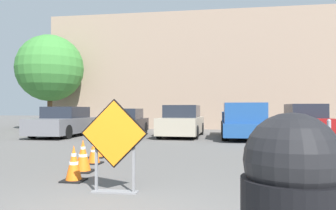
{
  "coord_description": "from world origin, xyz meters",
  "views": [
    {
      "loc": [
        1.28,
        -3.17,
        1.35
      ],
      "look_at": [
        -0.99,
        11.67,
        1.53
      ],
      "focal_mm": 35.0,
      "sensor_mm": 36.0,
      "label": 1
    }
  ],
  "objects_px": {
    "bollard_second": "(329,137)",
    "traffic_cone_fourth": "(97,147)",
    "road_closed_sign": "(114,141)",
    "pickup_truck": "(243,123)",
    "parked_car_nearest": "(65,122)",
    "traffic_cone_nearest": "(74,164)",
    "parked_car_third": "(182,122)",
    "traffic_cone_second": "(83,156)",
    "traffic_cone_fifth": "(105,140)",
    "parked_car_fourth": "(306,123)",
    "traffic_cone_third": "(94,151)",
    "bollard_nearest": "(271,137)",
    "parked_car_second": "(124,123)"
  },
  "relations": [
    {
      "from": "bollard_second",
      "to": "traffic_cone_fourth",
      "type": "bearing_deg",
      "value": -169.03
    },
    {
      "from": "road_closed_sign",
      "to": "pickup_truck",
      "type": "height_order",
      "value": "pickup_truck"
    },
    {
      "from": "road_closed_sign",
      "to": "parked_car_nearest",
      "type": "distance_m",
      "value": 11.74
    },
    {
      "from": "traffic_cone_nearest",
      "to": "parked_car_third",
      "type": "relative_size",
      "value": 0.16
    },
    {
      "from": "traffic_cone_second",
      "to": "parked_car_third",
      "type": "height_order",
      "value": "parked_car_third"
    },
    {
      "from": "parked_car_third",
      "to": "traffic_cone_second",
      "type": "bearing_deg",
      "value": 85.46
    },
    {
      "from": "traffic_cone_fifth",
      "to": "parked_car_fourth",
      "type": "xyz_separation_m",
      "value": [
        7.48,
        6.05,
        0.36
      ]
    },
    {
      "from": "bollard_second",
      "to": "parked_car_nearest",
      "type": "bearing_deg",
      "value": 153.52
    },
    {
      "from": "traffic_cone_fifth",
      "to": "parked_car_third",
      "type": "distance_m",
      "value": 6.3
    },
    {
      "from": "traffic_cone_third",
      "to": "bollard_nearest",
      "type": "xyz_separation_m",
      "value": [
        4.56,
        2.25,
        0.22
      ]
    },
    {
      "from": "traffic_cone_fourth",
      "to": "traffic_cone_nearest",
      "type": "bearing_deg",
      "value": -77.36
    },
    {
      "from": "parked_car_nearest",
      "to": "pickup_truck",
      "type": "distance_m",
      "value": 8.61
    },
    {
      "from": "pickup_truck",
      "to": "parked_car_fourth",
      "type": "height_order",
      "value": "pickup_truck"
    },
    {
      "from": "traffic_cone_second",
      "to": "traffic_cone_fourth",
      "type": "xyz_separation_m",
      "value": [
        -0.45,
        2.03,
        -0.05
      ]
    },
    {
      "from": "parked_car_nearest",
      "to": "parked_car_third",
      "type": "height_order",
      "value": "parked_car_third"
    },
    {
      "from": "traffic_cone_second",
      "to": "road_closed_sign",
      "type": "bearing_deg",
      "value": -52.8
    },
    {
      "from": "traffic_cone_second",
      "to": "traffic_cone_third",
      "type": "relative_size",
      "value": 1.1
    },
    {
      "from": "road_closed_sign",
      "to": "parked_car_fourth",
      "type": "xyz_separation_m",
      "value": [
        5.64,
        10.81,
        -0.11
      ]
    },
    {
      "from": "traffic_cone_second",
      "to": "parked_car_third",
      "type": "bearing_deg",
      "value": 83.05
    },
    {
      "from": "parked_car_third",
      "to": "bollard_second",
      "type": "xyz_separation_m",
      "value": [
        4.89,
        -5.92,
        -0.14
      ]
    },
    {
      "from": "parked_car_fourth",
      "to": "traffic_cone_fourth",
      "type": "bearing_deg",
      "value": 44.05
    },
    {
      "from": "parked_car_second",
      "to": "bollard_second",
      "type": "bearing_deg",
      "value": 140.91
    },
    {
      "from": "traffic_cone_nearest",
      "to": "traffic_cone_fourth",
      "type": "xyz_separation_m",
      "value": [
        -0.66,
        2.92,
        -0.04
      ]
    },
    {
      "from": "parked_car_third",
      "to": "parked_car_fourth",
      "type": "xyz_separation_m",
      "value": [
        5.74,
        0.0,
        0.02
      ]
    },
    {
      "from": "traffic_cone_third",
      "to": "parked_car_fourth",
      "type": "distance_m",
      "value": 10.78
    },
    {
      "from": "bollard_nearest",
      "to": "traffic_cone_nearest",
      "type": "bearing_deg",
      "value": -135.13
    },
    {
      "from": "traffic_cone_fifth",
      "to": "parked_car_nearest",
      "type": "relative_size",
      "value": 0.16
    },
    {
      "from": "parked_car_second",
      "to": "parked_car_fourth",
      "type": "xyz_separation_m",
      "value": [
        8.61,
        0.13,
        0.08
      ]
    },
    {
      "from": "parked_car_nearest",
      "to": "bollard_nearest",
      "type": "bearing_deg",
      "value": 150.18
    },
    {
      "from": "traffic_cone_fifth",
      "to": "parked_car_nearest",
      "type": "bearing_deg",
      "value": 126.46
    },
    {
      "from": "parked_car_nearest",
      "to": "parked_car_second",
      "type": "height_order",
      "value": "parked_car_nearest"
    },
    {
      "from": "traffic_cone_nearest",
      "to": "traffic_cone_third",
      "type": "height_order",
      "value": "traffic_cone_nearest"
    },
    {
      "from": "parked_car_second",
      "to": "pickup_truck",
      "type": "relative_size",
      "value": 0.84
    },
    {
      "from": "traffic_cone_third",
      "to": "traffic_cone_fifth",
      "type": "distance_m",
      "value": 2.18
    },
    {
      "from": "traffic_cone_fourth",
      "to": "parked_car_fourth",
      "type": "xyz_separation_m",
      "value": [
        7.31,
        7.17,
        0.43
      ]
    },
    {
      "from": "road_closed_sign",
      "to": "traffic_cone_nearest",
      "type": "height_order",
      "value": "road_closed_sign"
    },
    {
      "from": "road_closed_sign",
      "to": "parked_car_third",
      "type": "relative_size",
      "value": 0.36
    },
    {
      "from": "traffic_cone_second",
      "to": "traffic_cone_fourth",
      "type": "height_order",
      "value": "traffic_cone_second"
    },
    {
      "from": "traffic_cone_second",
      "to": "traffic_cone_third",
      "type": "xyz_separation_m",
      "value": [
        -0.16,
        1.02,
        -0.03
      ]
    },
    {
      "from": "traffic_cone_nearest",
      "to": "traffic_cone_third",
      "type": "relative_size",
      "value": 1.07
    },
    {
      "from": "traffic_cone_second",
      "to": "traffic_cone_fourth",
      "type": "relative_size",
      "value": 1.17
    },
    {
      "from": "bollard_second",
      "to": "parked_car_fourth",
      "type": "bearing_deg",
      "value": 81.8
    },
    {
      "from": "traffic_cone_fourth",
      "to": "bollard_nearest",
      "type": "height_order",
      "value": "bollard_nearest"
    },
    {
      "from": "road_closed_sign",
      "to": "traffic_cone_second",
      "type": "bearing_deg",
      "value": 127.2
    },
    {
      "from": "bollard_nearest",
      "to": "parked_car_fourth",
      "type": "bearing_deg",
      "value": 67.44
    },
    {
      "from": "traffic_cone_fifth",
      "to": "bollard_nearest",
      "type": "relative_size",
      "value": 0.74
    },
    {
      "from": "road_closed_sign",
      "to": "parked_car_third",
      "type": "height_order",
      "value": "parked_car_third"
    },
    {
      "from": "road_closed_sign",
      "to": "traffic_cone_nearest",
      "type": "relative_size",
      "value": 2.25
    },
    {
      "from": "parked_car_third",
      "to": "parked_car_fourth",
      "type": "relative_size",
      "value": 1.02
    },
    {
      "from": "parked_car_nearest",
      "to": "bollard_second",
      "type": "relative_size",
      "value": 4.42
    }
  ]
}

